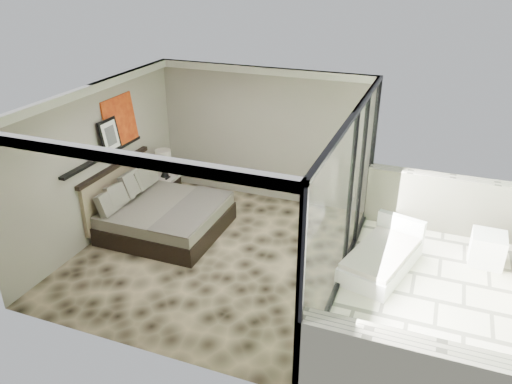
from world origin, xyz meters
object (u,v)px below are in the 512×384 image
(ottoman, at_px, (487,249))
(lounger, at_px, (383,257))
(table_lamp, at_px, (164,160))
(nightstand, at_px, (166,186))
(bed, at_px, (161,214))

(ottoman, distance_m, lounger, 1.81)
(table_lamp, bearing_deg, ottoman, -2.04)
(nightstand, relative_size, ottoman, 0.98)
(nightstand, bearing_deg, table_lamp, -77.88)
(nightstand, bearing_deg, bed, -76.96)
(table_lamp, bearing_deg, bed, -63.15)
(bed, distance_m, ottoman, 5.81)
(bed, bearing_deg, lounger, 2.97)
(bed, xyz_separation_m, lounger, (4.10, 0.21, -0.14))
(lounger, bearing_deg, ottoman, 41.06)
(ottoman, bearing_deg, bed, -170.02)
(bed, distance_m, lounger, 4.11)
(bed, distance_m, table_lamp, 1.49)
(nightstand, distance_m, lounger, 4.85)
(table_lamp, bearing_deg, nightstand, 115.90)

